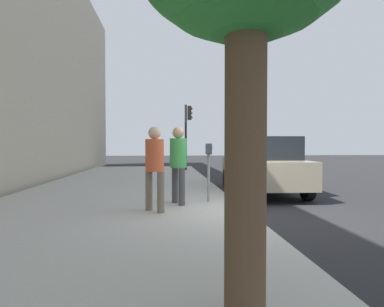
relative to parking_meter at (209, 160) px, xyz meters
The scene contains 7 objects.
ground_plane 1.62m from the parking_meter, 143.87° to the right, with size 80.00×80.00×0.00m, color #232326.
sidewalk_slab 2.73m from the parking_meter, 111.37° to the left, with size 28.00×6.00×0.15m, color #A8A59E.
parking_meter is the anchor object (origin of this frame).
pedestrian_at_meter 0.78m from the parking_meter, 107.31° to the left, with size 0.51×0.39×1.79m.
pedestrian_bystander 1.63m from the parking_meter, 129.03° to the left, with size 0.44×0.40×1.75m.
parked_sedan_near 2.98m from the parking_meter, 42.72° to the right, with size 4.45×2.06×1.77m.
traffic_signal 9.98m from the parking_meter, ahead, with size 0.24×0.44×3.60m.
Camera 1 is at (-6.68, 1.73, 1.52)m, focal length 29.69 mm.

